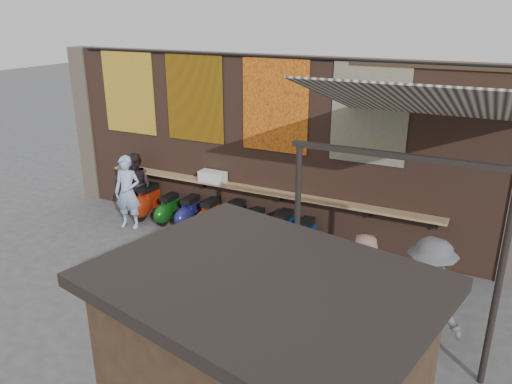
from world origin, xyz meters
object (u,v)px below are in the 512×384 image
(scooter_stool_2, at_px, (189,212))
(scooter_stool_4, at_px, (234,220))
(shelf_box, at_px, (213,177))
(shopper_navy, at_px, (420,298))
(diner_left, at_px, (128,192))
(scooter_stool_5, at_px, (254,227))
(scooter_stool_3, at_px, (209,216))
(shopper_tan, at_px, (363,280))
(diner_right, at_px, (137,186))
(scooter_stool_0, at_px, (147,202))
(scooter_stool_7, at_px, (304,237))
(shopper_grey, at_px, (427,298))
(scooter_stool_1, at_px, (168,209))
(scooter_stool_6, at_px, (282,230))

(scooter_stool_2, height_order, scooter_stool_4, scooter_stool_4)
(shelf_box, distance_m, scooter_stool_2, 1.06)
(shopper_navy, bearing_deg, diner_left, -7.56)
(scooter_stool_2, relative_size, scooter_stool_5, 0.99)
(scooter_stool_3, height_order, shopper_tan, shopper_tan)
(shopper_navy, bearing_deg, diner_right, -11.73)
(scooter_stool_0, xyz_separation_m, scooter_stool_7, (4.20, -0.07, -0.04))
(shopper_grey, bearing_deg, scooter_stool_7, -3.00)
(scooter_stool_1, bearing_deg, scooter_stool_3, 1.63)
(scooter_stool_1, distance_m, scooter_stool_3, 1.15)
(scooter_stool_2, bearing_deg, scooter_stool_4, 0.40)
(scooter_stool_4, distance_m, shopper_grey, 5.13)
(diner_right, xyz_separation_m, shopper_grey, (7.22, -2.31, 0.13))
(scooter_stool_5, bearing_deg, scooter_stool_0, 178.56)
(scooter_stool_4, relative_size, diner_left, 0.48)
(scooter_stool_1, relative_size, shopper_grey, 0.38)
(shelf_box, distance_m, shopper_tan, 4.78)
(scooter_stool_4, bearing_deg, scooter_stool_7, -2.48)
(diner_left, bearing_deg, shelf_box, 14.15)
(scooter_stool_4, xyz_separation_m, shopper_grey, (4.53, -2.35, 0.55))
(scooter_stool_4, xyz_separation_m, scooter_stool_6, (1.20, -0.03, -0.00))
(scooter_stool_5, distance_m, shopper_navy, 4.39)
(scooter_stool_3, relative_size, shopper_navy, 0.50)
(scooter_stool_7, bearing_deg, shopper_tan, -47.95)
(shopper_grey, distance_m, shopper_tan, 1.09)
(shelf_box, relative_size, diner_left, 0.36)
(scooter_stool_2, bearing_deg, scooter_stool_7, -1.30)
(shopper_navy, relative_size, shopper_tan, 0.98)
(scooter_stool_4, bearing_deg, scooter_stool_3, -179.95)
(scooter_stool_0, relative_size, scooter_stool_4, 1.03)
(scooter_stool_3, xyz_separation_m, scooter_stool_5, (1.20, -0.08, -0.01))
(scooter_stool_2, bearing_deg, scooter_stool_0, 179.63)
(scooter_stool_4, bearing_deg, shopper_navy, -25.73)
(scooter_stool_1, height_order, diner_left, diner_left)
(scooter_stool_1, xyz_separation_m, shopper_navy, (6.20, -2.09, 0.44))
(scooter_stool_5, xyz_separation_m, diner_left, (-3.02, -0.57, 0.51))
(scooter_stool_2, height_order, diner_left, diner_left)
(shelf_box, xyz_separation_m, scooter_stool_4, (0.68, -0.25, -0.86))
(scooter_stool_7, relative_size, shopper_navy, 0.49)
(scooter_stool_6, bearing_deg, shopper_grey, -34.91)
(scooter_stool_0, bearing_deg, scooter_stool_1, -2.81)
(scooter_stool_7, bearing_deg, shopper_grey, -39.20)
(scooter_stool_3, height_order, diner_right, diner_right)
(diner_left, bearing_deg, shopper_tan, -25.71)
(scooter_stool_2, height_order, shopper_tan, shopper_tan)
(scooter_stool_3, relative_size, scooter_stool_4, 0.95)
(scooter_stool_2, xyz_separation_m, shopper_navy, (5.61, -2.12, 0.42))
(scooter_stool_7, relative_size, diner_left, 0.44)
(scooter_stool_1, distance_m, diner_right, 1.01)
(scooter_stool_0, xyz_separation_m, scooter_stool_2, (1.26, -0.01, -0.05))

